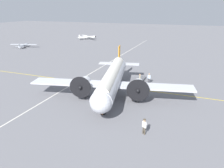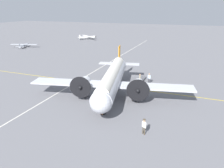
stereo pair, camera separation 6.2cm
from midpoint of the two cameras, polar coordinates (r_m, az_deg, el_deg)
The scene contains 13 objects.
ground_plane at distance 33.57m, azimuth 0.05°, elevation -2.82°, with size 300.00×300.00×0.00m, color slate.
apron_line_eastwest at distance 36.85m, azimuth 2.19°, elevation -0.76°, with size 120.00×0.16×0.01m.
apron_line_northsouth at distance 37.15m, azimuth -11.82°, elevation -1.00°, with size 0.16×120.00×0.01m.
airliner_main at distance 32.26m, azimuth -0.06°, elevation 1.16°, with size 23.55×19.78×6.02m.
crew_foreground at distance 23.40m, azimuth 8.45°, elevation -10.52°, with size 0.52×0.41×1.77m.
passenger_boarding at distance 38.88m, azimuth 9.74°, elevation 1.77°, with size 0.59×0.32×1.80m.
ramp_agent at distance 38.60m, azimuth 7.33°, elevation 1.67°, with size 0.35×0.53×1.70m.
suitcase_near_door at distance 39.05m, azimuth 6.97°, elevation 0.71°, with size 0.45×0.15×0.58m.
suitcase_upright_spare at distance 38.98m, azimuth 7.04°, elevation 0.66°, with size 0.41×0.15×0.57m.
baggage_cart at distance 40.94m, azimuth 7.84°, elevation 1.57°, with size 1.18×2.30×0.56m.
light_aircraft_distant at distance 79.25m, azimuth -22.00°, elevation 9.37°, with size 8.76×6.72×1.77m.
light_aircraft_taxiing at distance 94.31m, azimuth -6.27°, elevation 12.08°, with size 9.23×8.00×2.05m.
traffic_cone at distance 27.79m, azimuth -2.56°, elevation -7.11°, with size 0.49×0.49×0.64m.
Camera 2 is at (-11.38, 28.91, 12.71)m, focal length 35.00 mm.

